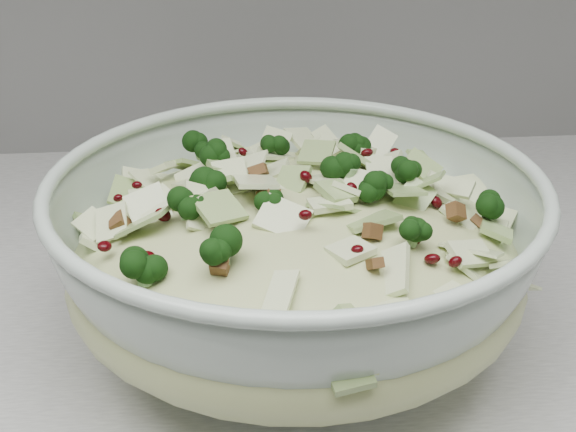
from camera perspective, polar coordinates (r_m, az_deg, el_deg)
name	(u,v)px	position (r m, az deg, el deg)	size (l,w,h in m)	color
mixing_bowl	(296,261)	(0.52, 0.54, -3.22)	(0.34, 0.34, 0.13)	#B7C9B9
salad	(296,233)	(0.51, 0.55, -1.22)	(0.30, 0.30, 0.13)	beige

